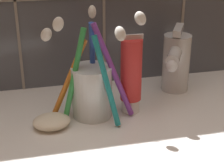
% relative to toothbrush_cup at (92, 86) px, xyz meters
% --- Properties ---
extents(sink_counter, '(0.65, 0.33, 0.02)m').
position_rel_toothbrush_cup_xyz_m(sink_counter, '(0.03, -0.02, -0.06)').
color(sink_counter, white).
rests_on(sink_counter, ground).
extents(toothbrush_cup, '(0.17, 0.11, 0.18)m').
position_rel_toothbrush_cup_xyz_m(toothbrush_cup, '(0.00, 0.00, 0.00)').
color(toothbrush_cup, silver).
rests_on(toothbrush_cup, sink_counter).
extents(toothpaste_tube, '(0.04, 0.04, 0.14)m').
position_rel_toothbrush_cup_xyz_m(toothpaste_tube, '(0.07, 0.00, 0.01)').
color(toothpaste_tube, white).
rests_on(toothpaste_tube, sink_counter).
extents(sink_faucet, '(0.07, 0.11, 0.13)m').
position_rel_toothbrush_cup_xyz_m(sink_faucet, '(0.17, 0.06, 0.01)').
color(sink_faucet, silver).
rests_on(sink_faucet, sink_counter).
extents(soap_bar, '(0.06, 0.05, 0.02)m').
position_rel_toothbrush_cup_xyz_m(soap_bar, '(-0.07, -0.03, -0.04)').
color(soap_bar, silver).
rests_on(soap_bar, sink_counter).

